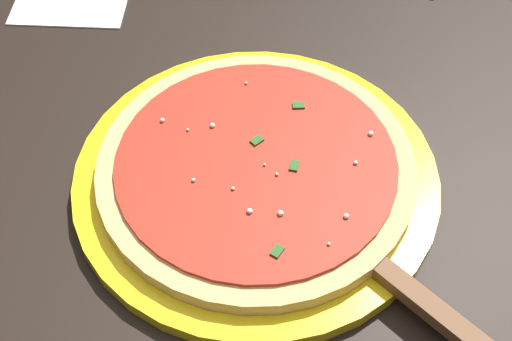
{
  "coord_description": "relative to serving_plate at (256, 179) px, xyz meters",
  "views": [
    {
      "loc": [
        0.38,
        -0.08,
        1.3
      ],
      "look_at": [
        -0.05,
        -0.03,
        0.77
      ],
      "focal_mm": 49.85,
      "sensor_mm": 36.0,
      "label": 1
    }
  ],
  "objects": [
    {
      "name": "serving_plate",
      "position": [
        0.0,
        0.0,
        0.0
      ],
      "size": [
        0.35,
        0.35,
        0.01
      ],
      "primitive_type": "cylinder",
      "color": "yellow",
      "rests_on": "restaurant_table"
    },
    {
      "name": "pizza",
      "position": [
        0.0,
        0.0,
        0.02
      ],
      "size": [
        0.3,
        0.3,
        0.02
      ],
      "color": "#DBB26B",
      "rests_on": "serving_plate"
    },
    {
      "name": "pizza_server",
      "position": [
        0.13,
        0.1,
        0.01
      ],
      "size": [
        0.2,
        0.17,
        0.01
      ],
      "color": "silver",
      "rests_on": "serving_plate"
    },
    {
      "name": "restaurant_table",
      "position": [
        0.05,
        0.03,
        -0.14
      ],
      "size": [
        0.99,
        0.89,
        0.75
      ],
      "color": "black",
      "rests_on": "ground_plane"
    }
  ]
}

